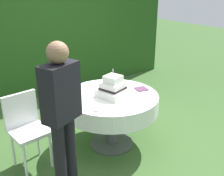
# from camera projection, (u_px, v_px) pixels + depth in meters

# --- Properties ---
(ground_plane) EXTENTS (20.00, 20.00, 0.00)m
(ground_plane) POSITION_uv_depth(u_px,v_px,m) (111.00, 143.00, 3.70)
(ground_plane) COLOR #3D602D
(foliage_hedge) EXTENTS (5.69, 0.40, 2.91)m
(foliage_hedge) POSITION_uv_depth(u_px,v_px,m) (38.00, 18.00, 4.89)
(foliage_hedge) COLOR #234C19
(foliage_hedge) RESTS_ON ground_plane
(cake_table) EXTENTS (1.21, 1.21, 0.72)m
(cake_table) POSITION_uv_depth(u_px,v_px,m) (111.00, 103.00, 3.47)
(cake_table) COLOR #4C4C51
(cake_table) RESTS_ON ground_plane
(wedding_cake) EXTENTS (0.42, 0.42, 0.35)m
(wedding_cake) POSITION_uv_depth(u_px,v_px,m) (113.00, 88.00, 3.37)
(wedding_cake) COLOR white
(wedding_cake) RESTS_ON cake_table
(serving_plate_near) EXTENTS (0.12, 0.12, 0.01)m
(serving_plate_near) POSITION_uv_depth(u_px,v_px,m) (97.00, 109.00, 3.03)
(serving_plate_near) COLOR white
(serving_plate_near) RESTS_ON cake_table
(serving_plate_far) EXTENTS (0.10, 0.10, 0.01)m
(serving_plate_far) POSITION_uv_depth(u_px,v_px,m) (93.00, 83.00, 3.80)
(serving_plate_far) COLOR white
(serving_plate_far) RESTS_ON cake_table
(napkin_stack) EXTENTS (0.18, 0.18, 0.01)m
(napkin_stack) POSITION_uv_depth(u_px,v_px,m) (141.00, 89.00, 3.60)
(napkin_stack) COLOR #603856
(napkin_stack) RESTS_ON cake_table
(garden_chair) EXTENTS (0.44, 0.44, 0.89)m
(garden_chair) POSITION_uv_depth(u_px,v_px,m) (26.00, 124.00, 3.10)
(garden_chair) COLOR white
(garden_chair) RESTS_ON ground_plane
(standing_person) EXTENTS (0.41, 0.32, 1.60)m
(standing_person) POSITION_uv_depth(u_px,v_px,m) (62.00, 112.00, 2.53)
(standing_person) COLOR black
(standing_person) RESTS_ON ground_plane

